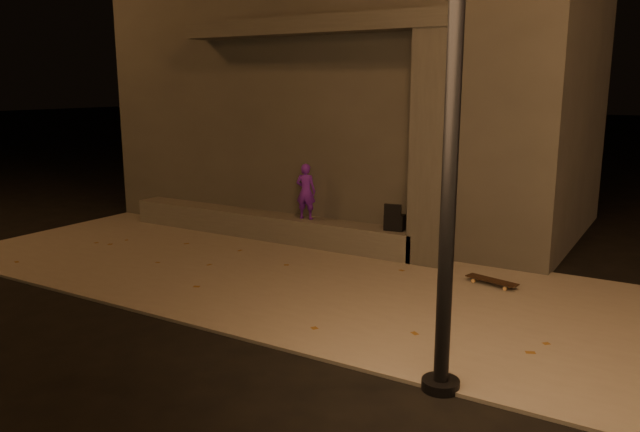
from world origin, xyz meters
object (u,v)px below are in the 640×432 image
Objects in this scene: column at (432,150)px; skateboarder at (306,191)px; backpack at (395,221)px; skateboard at (492,281)px.

column is 2.47m from skateboarder.
skateboarder is 1.75m from backpack.
skateboarder is 2.20× the size of backpack.
backpack is at bearing -180.00° from column.
backpack is at bearing 169.70° from skateboarder.
column reaches higher than skateboard.
backpack is 1.99m from skateboard.
backpack is at bearing 174.54° from skateboard.
column is 3.65× the size of skateboarder.
skateboard is (1.81, -0.65, -0.54)m from backpack.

